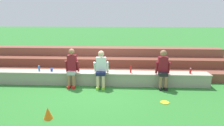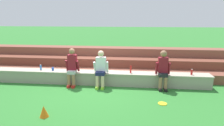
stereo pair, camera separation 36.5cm
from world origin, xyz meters
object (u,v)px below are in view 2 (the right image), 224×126
person_left_of_center (101,68)px  water_bottle_near_left (192,72)px  person_far_left (72,66)px  plastic_cup_left_end (53,69)px  water_bottle_center_gap (41,67)px  sports_cone (44,111)px  water_bottle_mid_left (131,69)px  person_center (163,69)px  frisbee (162,104)px

person_left_of_center → water_bottle_near_left: person_left_of_center is taller
person_far_left → plastic_cup_left_end: person_far_left is taller
water_bottle_center_gap → sports_cone: 2.96m
person_left_of_center → water_bottle_mid_left: person_left_of_center is taller
water_bottle_near_left → plastic_cup_left_end: water_bottle_near_left is taller
person_far_left → water_bottle_near_left: 4.26m
water_bottle_mid_left → person_far_left: bearing=-173.5°
water_bottle_near_left → person_left_of_center: bearing=-175.6°
person_far_left → plastic_cup_left_end: bearing=162.9°
water_bottle_near_left → person_far_left: bearing=-176.7°
person_center → water_bottle_near_left: (1.03, 0.23, -0.15)m
person_center → water_bottle_mid_left: person_center is taller
water_bottle_mid_left → water_bottle_near_left: bearing=0.1°
plastic_cup_left_end → frisbee: plastic_cup_left_end is taller
person_left_of_center → plastic_cup_left_end: (-1.89, 0.26, -0.16)m
person_left_of_center → water_bottle_near_left: (3.20, 0.24, -0.12)m
person_far_left → water_bottle_mid_left: person_far_left is taller
person_center → water_bottle_center_gap: 4.56m
water_bottle_mid_left → frisbee: bearing=-57.1°
water_bottle_mid_left → frisbee: (0.96, -1.48, -0.60)m
sports_cone → plastic_cup_left_end: bearing=107.3°
plastic_cup_left_end → person_center: bearing=-3.4°
plastic_cup_left_end → water_bottle_mid_left: bearing=-0.4°
water_bottle_mid_left → water_bottle_center_gap: 3.44m
water_bottle_mid_left → frisbee: 1.86m
person_left_of_center → person_center: size_ratio=0.97×
water_bottle_center_gap → person_center: bearing=-3.5°
person_left_of_center → sports_cone: person_left_of_center is taller
person_far_left → water_bottle_near_left: person_far_left is taller
water_bottle_center_gap → sports_cone: size_ratio=0.69×
plastic_cup_left_end → water_bottle_center_gap: bearing=175.9°
person_left_of_center → sports_cone: bearing=-114.9°
person_far_left → person_center: 3.22m
water_bottle_near_left → water_bottle_center_gap: size_ratio=0.99×
water_bottle_near_left → sports_cone: 5.01m
water_bottle_near_left → sports_cone: size_ratio=0.68×
person_center → plastic_cup_left_end: (-4.06, 0.24, -0.19)m
person_far_left → water_bottle_mid_left: (2.11, 0.24, -0.12)m
person_far_left → plastic_cup_left_end: 0.90m
water_bottle_mid_left → water_bottle_center_gap: water_bottle_mid_left is taller
water_bottle_mid_left → plastic_cup_left_end: water_bottle_mid_left is taller
water_bottle_mid_left → water_bottle_center_gap: size_ratio=1.34×
person_left_of_center → water_bottle_near_left: bearing=4.4°
frisbee → sports_cone: 3.29m
water_bottle_mid_left → person_center: bearing=-11.2°
person_left_of_center → water_bottle_center_gap: bearing=172.9°
sports_cone → water_bottle_center_gap: bearing=116.3°
person_left_of_center → plastic_cup_left_end: person_left_of_center is taller
water_bottle_center_gap → sports_cone: (1.30, -2.62, -0.43)m
person_center → water_bottle_mid_left: 1.14m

